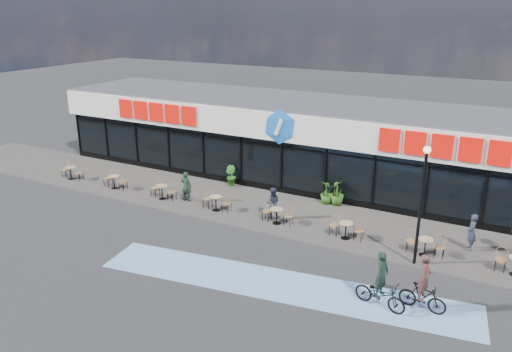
# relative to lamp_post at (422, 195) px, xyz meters

# --- Properties ---
(ground) EXTENTS (120.00, 120.00, 0.00)m
(ground) POSITION_rel_lamp_post_xyz_m (-8.03, -2.30, -2.97)
(ground) COLOR #28282B
(ground) RESTS_ON ground
(sidewalk) EXTENTS (44.00, 5.00, 0.10)m
(sidewalk) POSITION_rel_lamp_post_xyz_m (-8.03, 2.20, -2.92)
(sidewalk) COLOR #4F4B46
(sidewalk) RESTS_ON ground
(bike_lane) EXTENTS (14.17, 4.13, 0.01)m
(bike_lane) POSITION_rel_lamp_post_xyz_m (-4.03, -3.80, -2.96)
(bike_lane) COLOR #71A6D6
(bike_lane) RESTS_ON ground
(building) EXTENTS (30.60, 6.57, 4.75)m
(building) POSITION_rel_lamp_post_xyz_m (-8.03, 7.63, -0.63)
(building) COLOR black
(building) RESTS_ON ground
(lamp_post) EXTENTS (0.28, 0.28, 4.78)m
(lamp_post) POSITION_rel_lamp_post_xyz_m (0.00, 0.00, 0.00)
(lamp_post) COLOR black
(lamp_post) RESTS_ON sidewalk
(bistro_set_0) EXTENTS (1.54, 0.62, 0.90)m
(bistro_set_0) POSITION_rel_lamp_post_xyz_m (-19.77, 0.96, -2.41)
(bistro_set_0) COLOR tan
(bistro_set_0) RESTS_ON sidewalk
(bistro_set_1) EXTENTS (1.54, 0.62, 0.90)m
(bistro_set_1) POSITION_rel_lamp_post_xyz_m (-16.44, 0.96, -2.41)
(bistro_set_1) COLOR tan
(bistro_set_1) RESTS_ON sidewalk
(bistro_set_2) EXTENTS (1.54, 0.62, 0.90)m
(bistro_set_2) POSITION_rel_lamp_post_xyz_m (-13.11, 0.96, -2.41)
(bistro_set_2) COLOR tan
(bistro_set_2) RESTS_ON sidewalk
(bistro_set_3) EXTENTS (1.54, 0.62, 0.90)m
(bistro_set_3) POSITION_rel_lamp_post_xyz_m (-9.78, 0.96, -2.41)
(bistro_set_3) COLOR tan
(bistro_set_3) RESTS_ON sidewalk
(bistro_set_4) EXTENTS (1.54, 0.62, 0.90)m
(bistro_set_4) POSITION_rel_lamp_post_xyz_m (-6.45, 0.96, -2.41)
(bistro_set_4) COLOR tan
(bistro_set_4) RESTS_ON sidewalk
(bistro_set_5) EXTENTS (1.54, 0.62, 0.90)m
(bistro_set_5) POSITION_rel_lamp_post_xyz_m (-3.12, 0.96, -2.41)
(bistro_set_5) COLOR tan
(bistro_set_5) RESTS_ON sidewalk
(bistro_set_6) EXTENTS (1.54, 0.62, 0.90)m
(bistro_set_6) POSITION_rel_lamp_post_xyz_m (0.21, 0.96, -2.41)
(bistro_set_6) COLOR tan
(bistro_set_6) RESTS_ON sidewalk
(potted_plant_left) EXTENTS (0.79, 0.73, 1.14)m
(potted_plant_left) POSITION_rel_lamp_post_xyz_m (-11.01, 4.35, -2.30)
(potted_plant_left) COLOR #27631C
(potted_plant_left) RESTS_ON sidewalk
(potted_plant_mid) EXTENTS (0.80, 0.80, 1.31)m
(potted_plant_mid) POSITION_rel_lamp_post_xyz_m (-4.76, 4.41, -2.21)
(potted_plant_mid) COLOR #2B5317
(potted_plant_mid) RESTS_ON sidewalk
(potted_plant_right) EXTENTS (0.92, 0.92, 1.18)m
(potted_plant_right) POSITION_rel_lamp_post_xyz_m (-5.27, 4.32, -2.28)
(potted_plant_right) COLOR #295819
(potted_plant_right) RESTS_ON sidewalk
(patron_left) EXTENTS (0.61, 0.43, 1.59)m
(patron_left) POSITION_rel_lamp_post_xyz_m (-11.81, 1.24, -2.07)
(patron_left) COLOR #1A2F22
(patron_left) RESTS_ON sidewalk
(patron_right) EXTENTS (0.90, 0.81, 1.52)m
(patron_right) POSITION_rel_lamp_post_xyz_m (-6.93, 1.40, -2.11)
(patron_right) COLOR #2E3247
(patron_right) RESTS_ON sidewalk
(pedestrian_a) EXTENTS (0.50, 0.65, 1.58)m
(pedestrian_a) POSITION_rel_lamp_post_xyz_m (1.77, 2.28, -2.08)
(pedestrian_a) COLOR #282C3E
(pedestrian_a) RESTS_ON sidewalk
(cyclist_a) EXTENTS (1.64, 0.62, 2.07)m
(cyclist_a) POSITION_rel_lamp_post_xyz_m (0.83, -2.99, -2.22)
(cyclist_a) COLOR black
(cyclist_a) RESTS_ON ground
(cyclist_b) EXTENTS (1.93, 1.00, 2.06)m
(cyclist_b) POSITION_rel_lamp_post_xyz_m (-0.46, -3.49, -2.30)
(cyclist_b) COLOR black
(cyclist_b) RESTS_ON ground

